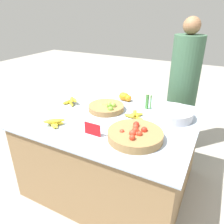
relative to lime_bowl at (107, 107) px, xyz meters
name	(u,v)px	position (x,y,z in m)	size (l,w,h in m)	color
ground_plane	(112,181)	(0.11, -0.11, -0.77)	(12.00, 12.00, 0.00)	#A39E93
market_table	(112,151)	(0.11, -0.11, -0.40)	(1.45, 1.19, 0.74)	olive
lime_bowl	(107,107)	(0.00, 0.00, 0.00)	(0.34, 0.34, 0.09)	olive
tomato_basket	(135,135)	(0.43, -0.35, 0.01)	(0.41, 0.41, 0.10)	olive
orange_pile	(125,97)	(0.05, 0.31, 0.01)	(0.14, 0.10, 0.08)	orange
metal_bowl	(172,114)	(0.59, 0.12, 0.01)	(0.35, 0.35, 0.08)	#B7B7BF
price_sign	(92,129)	(0.12, -0.45, 0.02)	(0.14, 0.01, 0.10)	red
veg_bundle	(148,102)	(0.33, 0.21, 0.04)	(0.05, 0.02, 0.14)	#4C8E42
banana_bunch_front_center	(71,101)	(-0.39, -0.03, 0.00)	(0.16, 0.16, 0.06)	yellow
banana_bunch_middle_left	(134,115)	(0.29, -0.03, 0.00)	(0.19, 0.17, 0.06)	yellow
banana_bunch_back_center	(54,123)	(-0.24, -0.47, 0.00)	(0.16, 0.15, 0.06)	yellow
vendor_person	(182,94)	(0.54, 0.85, -0.05)	(0.33, 0.33, 1.55)	#385B42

